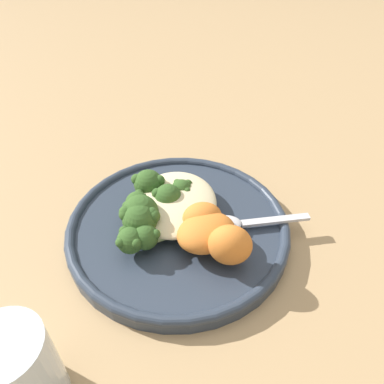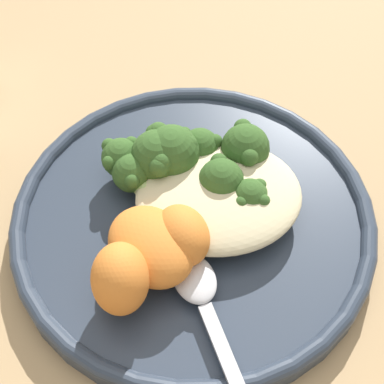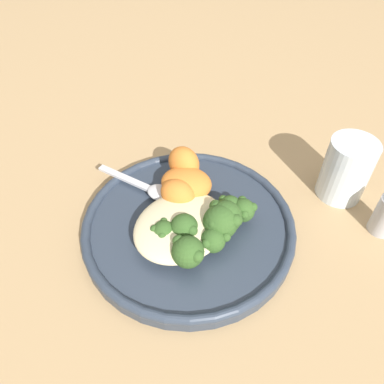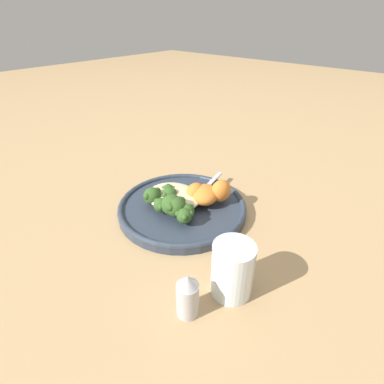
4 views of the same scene
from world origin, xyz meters
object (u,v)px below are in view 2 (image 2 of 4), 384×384
at_px(quinoa_mound, 218,194).
at_px(sweet_potato_chunk_1, 151,246).
at_px(broccoli_stalk_0, 237,205).
at_px(broccoli_stalk_3, 195,175).
at_px(sweet_potato_chunk_0, 120,279).
at_px(broccoli_stalk_7, 142,185).
at_px(broccoli_stalk_6, 137,177).
at_px(plate, 194,222).
at_px(sweet_potato_chunk_2, 182,235).
at_px(broccoli_stalk_4, 173,159).
at_px(broccoli_stalk_1, 213,193).
at_px(broccoli_stalk_5, 160,162).
at_px(broccoli_stalk_2, 234,165).
at_px(spoon, 202,297).

height_order(quinoa_mound, sweet_potato_chunk_1, sweet_potato_chunk_1).
relative_size(broccoli_stalk_0, broccoli_stalk_3, 0.69).
bearing_deg(sweet_potato_chunk_0, sweet_potato_chunk_1, -129.59).
bearing_deg(broccoli_stalk_7, sweet_potato_chunk_1, 148.84).
bearing_deg(broccoli_stalk_3, sweet_potato_chunk_0, 160.60).
bearing_deg(broccoli_stalk_6, plate, -158.34).
distance_m(broccoli_stalk_6, sweet_potato_chunk_2, 0.06).
relative_size(broccoli_stalk_3, sweet_potato_chunk_0, 2.40).
relative_size(quinoa_mound, broccoli_stalk_4, 1.17).
bearing_deg(broccoli_stalk_1, broccoli_stalk_6, 106.52).
xyz_separation_m(quinoa_mound, broccoli_stalk_4, (0.03, -0.03, 0.01)).
distance_m(broccoli_stalk_5, sweet_potato_chunk_1, 0.07).
xyz_separation_m(broccoli_stalk_2, broccoli_stalk_4, (0.04, -0.01, 0.00)).
xyz_separation_m(quinoa_mound, sweet_potato_chunk_2, (0.03, 0.04, 0.01)).
bearing_deg(broccoli_stalk_0, sweet_potato_chunk_1, -177.14).
bearing_deg(broccoli_stalk_4, broccoli_stalk_1, -143.36).
relative_size(broccoli_stalk_0, broccoli_stalk_6, 0.80).
distance_m(plate, broccoli_stalk_0, 0.04).
height_order(broccoli_stalk_2, sweet_potato_chunk_1, broccoli_stalk_2).
bearing_deg(sweet_potato_chunk_2, broccoli_stalk_7, -64.43).
bearing_deg(broccoli_stalk_1, spoon, -152.84).
relative_size(sweet_potato_chunk_0, spoon, 0.38).
xyz_separation_m(broccoli_stalk_0, broccoli_stalk_3, (0.03, -0.03, -0.00)).
bearing_deg(broccoli_stalk_1, broccoli_stalk_2, 1.44).
distance_m(sweet_potato_chunk_0, spoon, 0.05).
height_order(broccoli_stalk_2, broccoli_stalk_5, broccoli_stalk_5).
bearing_deg(spoon, broccoli_stalk_0, 140.05).
bearing_deg(plate, broccoli_stalk_6, -36.57).
distance_m(plate, sweet_potato_chunk_2, 0.04).
xyz_separation_m(broccoli_stalk_6, sweet_potato_chunk_1, (-0.01, 0.06, 0.00)).
xyz_separation_m(sweet_potato_chunk_2, spoon, (-0.01, 0.04, -0.01)).
relative_size(broccoli_stalk_6, broccoli_stalk_7, 1.17).
height_order(plate, broccoli_stalk_6, broccoli_stalk_6).
bearing_deg(broccoli_stalk_7, broccoli_stalk_0, -144.52).
bearing_deg(broccoli_stalk_7, broccoli_stalk_4, -89.77).
height_order(plate, sweet_potato_chunk_1, sweet_potato_chunk_1).
distance_m(broccoli_stalk_7, sweet_potato_chunk_2, 0.05).
bearing_deg(broccoli_stalk_3, sweet_potato_chunk_1, 163.26).
bearing_deg(broccoli_stalk_0, plate, 148.25).
xyz_separation_m(broccoli_stalk_0, broccoli_stalk_7, (0.06, -0.02, 0.00)).
xyz_separation_m(broccoli_stalk_1, broccoli_stalk_6, (0.05, -0.02, -0.00)).
relative_size(broccoli_stalk_1, broccoli_stalk_3, 0.68).
distance_m(broccoli_stalk_0, sweet_potato_chunk_0, 0.10).
distance_m(broccoli_stalk_1, broccoli_stalk_3, 0.02).
height_order(quinoa_mound, broccoli_stalk_1, broccoli_stalk_1).
height_order(broccoli_stalk_6, broccoli_stalk_7, same).
bearing_deg(broccoli_stalk_1, sweet_potato_chunk_2, -176.22).
bearing_deg(broccoli_stalk_3, broccoli_stalk_1, -138.35).
relative_size(broccoli_stalk_2, sweet_potato_chunk_2, 2.38).
height_order(broccoli_stalk_1, broccoli_stalk_6, broccoli_stalk_1).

